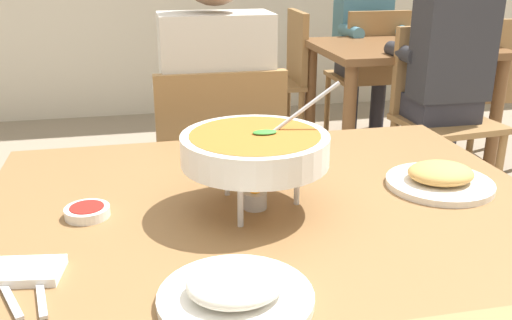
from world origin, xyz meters
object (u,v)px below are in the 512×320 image
Objects in this scene: diner_main at (216,109)px; chair_bg_right at (499,83)px; chair_bg_middle at (370,69)px; chair_bg_corner at (281,72)px; dining_table_far at (400,67)px; sauce_dish at (87,211)px; chair_diner_main at (219,177)px; patron_bg_left at (447,62)px; curry_bowl at (255,149)px; rice_plate at (236,291)px; patron_bg_middle at (364,31)px; dining_table_main at (271,250)px; appetizer_plate at (440,178)px; chair_bg_left at (438,105)px.

diner_main reaches higher than chair_bg_right.
chair_bg_middle is 0.62m from chair_bg_corner.
diner_main reaches higher than dining_table_far.
diner_main is 14.56× the size of sauce_dish.
chair_diner_main is 0.69× the size of diner_main.
sauce_dish is 0.07× the size of patron_bg_left.
curry_bowl is at bearing -92.54° from chair_diner_main.
diner_main is 1.14m from rice_plate.
patron_bg_left reaches higher than sauce_dish.
diner_main reaches higher than rice_plate.
patron_bg_left reaches higher than chair_bg_right.
sauce_dish is 0.10× the size of chair_bg_corner.
chair_bg_right is (2.25, 1.88, -0.25)m from sauce_dish.
chair_bg_middle is (1.30, 1.74, 0.00)m from chair_diner_main.
sauce_dish is 2.95m from chair_bg_right.
patron_bg_middle is at bearing 99.56° from chair_bg_middle.
dining_table_main is 1.33× the size of chair_bg_middle.
sauce_dish is 0.10× the size of chair_bg_right.
chair_bg_middle reaches higher than dining_table_far.
curry_bowl is (-0.03, -0.77, 0.37)m from chair_diner_main.
rice_plate is at bearing -112.31° from dining_table_main.
chair_bg_right reaches higher than appetizer_plate.
chair_bg_middle is at bearing 63.28° from rice_plate.
appetizer_plate is 1.76m from chair_bg_left.
patron_bg_middle is at bearing 130.49° from chair_bg_right.
dining_table_main is 0.92× the size of patron_bg_middle.
appetizer_plate is 0.24× the size of dining_table_far.
dining_table_far is at bearing 57.02° from curry_bowl.
curry_bowl is 2.65m from chair_bg_corner.
chair_diner_main and chair_bg_corner have the same top height.
chair_diner_main is 0.90× the size of dining_table_far.
rice_plate is (-0.13, -0.33, 0.13)m from dining_table_main.
dining_table_far is (1.27, 1.24, 0.10)m from chair_diner_main.
rice_plate reaches higher than dining_table_main.
curry_bowl reaches higher than chair_bg_left.
chair_diner_main is (-0.00, 0.77, -0.13)m from dining_table_main.
dining_table_far is 0.79m from chair_bg_corner.
dining_table_far is at bearing 170.31° from chair_bg_right.
appetizer_plate is 0.18× the size of patron_bg_middle.
patron_bg_left is 1.15m from patron_bg_middle.
dining_table_far is (1.27, 2.02, -0.03)m from dining_table_main.
rice_plate is at bearing -115.72° from patron_bg_middle.
chair_bg_corner is (-1.20, 0.62, 0.00)m from chair_bg_right.
chair_bg_right and chair_bg_corner have the same top height.
dining_table_main is at bearing -2.47° from curry_bowl.
patron_bg_left is at bearing 49.63° from dining_table_main.
curry_bowl is 3.69× the size of sauce_dish.
appetizer_plate is at bearing 3.40° from dining_table_main.
appetizer_plate is 0.27× the size of chair_bg_right.
dining_table_main is 2.39m from dining_table_far.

